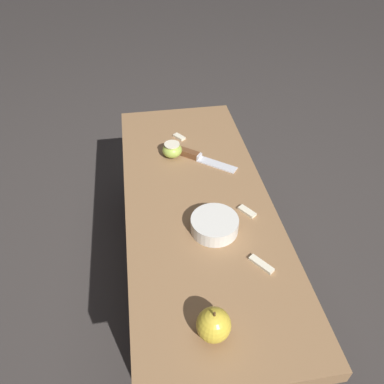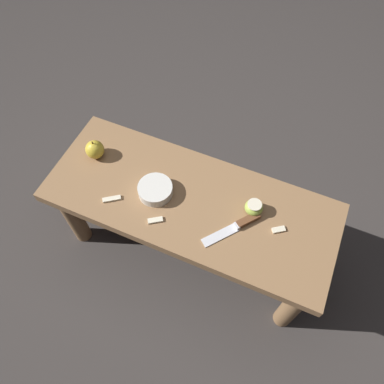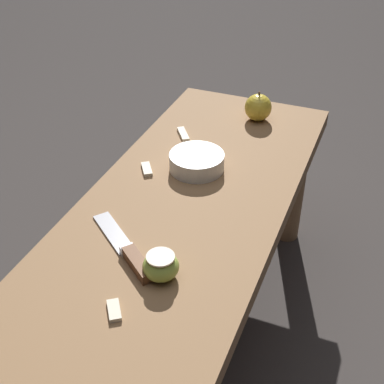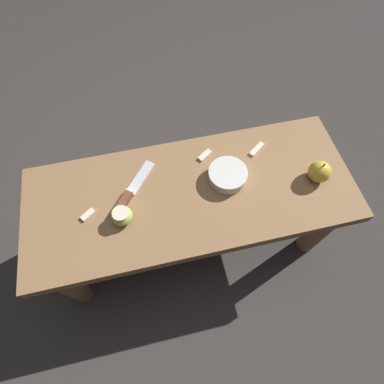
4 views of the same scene
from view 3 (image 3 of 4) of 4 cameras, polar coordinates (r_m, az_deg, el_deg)
name	(u,v)px [view 3 (image 3 of 4)]	position (r m, az deg, el deg)	size (l,w,h in m)	color
ground_plane	(186,331)	(1.37, -0.64, -14.59)	(8.00, 8.00, 0.00)	#383330
wooden_bench	(185,230)	(1.14, -0.74, -4.09)	(1.03, 0.41, 0.40)	olive
knife	(130,254)	(0.97, -6.64, -6.60)	(0.16, 0.19, 0.02)	silver
apple_whole	(258,107)	(1.39, 7.07, 8.94)	(0.07, 0.07, 0.08)	gold
apple_cut	(161,266)	(0.91, -3.34, -7.89)	(0.06, 0.06, 0.05)	#9EB747
apple_slice_near_knife	(114,310)	(0.88, -8.30, -12.39)	(0.05, 0.04, 0.01)	beige
apple_slice_center	(147,169)	(1.19, -4.85, 2.44)	(0.05, 0.04, 0.01)	beige
apple_slice_near_bowl	(183,134)	(1.32, -0.94, 6.19)	(0.06, 0.05, 0.01)	beige
bowl	(197,162)	(1.19, 0.51, 3.26)	(0.12, 0.12, 0.04)	silver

